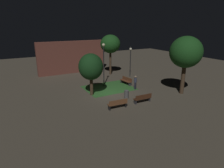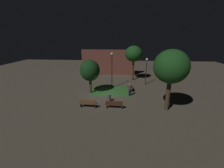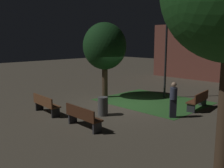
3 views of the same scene
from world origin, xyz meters
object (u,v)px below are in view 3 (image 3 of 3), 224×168
(bench_back_row, at_px, (83,116))
(trash_bin, at_px, (103,106))
(bench_front_right, at_px, (45,104))
(lamp_post_plaza_east, at_px, (166,40))
(pedestrian, at_px, (173,99))
(tree_near_wall, at_px, (105,47))
(bench_path_side, at_px, (199,100))

(bench_back_row, xyz_separation_m, trash_bin, (-0.73, 1.75, -0.05))
(bench_front_right, relative_size, trash_bin, 2.13)
(bench_front_right, distance_m, lamp_post_plaza_east, 7.68)
(bench_back_row, distance_m, lamp_post_plaza_east, 7.45)
(bench_front_right, distance_m, pedestrian, 5.86)
(tree_near_wall, distance_m, pedestrian, 5.65)
(bench_front_right, xyz_separation_m, bench_path_side, (4.66, 5.84, 0.00))
(trash_bin, bearing_deg, bench_front_right, -139.52)
(tree_near_wall, bearing_deg, pedestrian, -7.71)
(lamp_post_plaza_east, bearing_deg, pedestrian, -50.95)
(bench_path_side, bearing_deg, pedestrian, -93.81)
(tree_near_wall, bearing_deg, bench_back_row, -52.14)
(bench_front_right, xyz_separation_m, pedestrian, (4.52, 3.71, 0.37))
(pedestrian, bearing_deg, bench_front_right, -140.59)
(bench_path_side, distance_m, pedestrian, 2.16)
(pedestrian, bearing_deg, bench_path_side, 86.19)
(lamp_post_plaza_east, bearing_deg, trash_bin, -89.47)
(bench_back_row, height_order, tree_near_wall, tree_near_wall)
(bench_front_right, distance_m, trash_bin, 2.70)
(trash_bin, height_order, pedestrian, pedestrian)
(bench_path_side, relative_size, lamp_post_plaza_east, 0.36)
(bench_path_side, xyz_separation_m, pedestrian, (-0.14, -2.13, 0.37))
(bench_back_row, distance_m, bench_path_side, 6.13)
(bench_front_right, bearing_deg, lamp_post_plaza_east, 73.58)
(bench_path_side, bearing_deg, lamp_post_plaza_east, 159.95)
(bench_front_right, xyz_separation_m, lamp_post_plaza_east, (2.01, 6.80, 2.94))
(bench_back_row, distance_m, trash_bin, 1.90)
(bench_front_right, height_order, bench_path_side, same)
(bench_path_side, height_order, lamp_post_plaza_east, lamp_post_plaza_east)
(bench_front_right, height_order, lamp_post_plaza_east, lamp_post_plaza_east)
(bench_front_right, bearing_deg, bench_path_side, 51.41)
(bench_path_side, bearing_deg, bench_back_row, -107.82)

